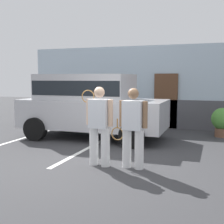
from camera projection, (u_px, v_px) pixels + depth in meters
name	position (u px, v px, depth m)	size (l,w,h in m)	color
ground_plane	(96.00, 164.00, 6.77)	(40.00, 40.00, 0.00)	#38383A
parking_stripe_0	(15.00, 141.00, 9.29)	(0.12, 4.40, 0.01)	silver
parking_stripe_1	(90.00, 147.00, 8.44)	(0.12, 4.40, 0.01)	silver
house_frontage	(151.00, 89.00, 11.92)	(10.26, 0.40, 3.19)	silver
parked_suv	(90.00, 103.00, 9.61)	(4.61, 2.18, 2.05)	#B7B7BC
tennis_player_man	(99.00, 125.00, 6.56)	(0.77, 0.32, 1.74)	white
tennis_player_woman	(133.00, 127.00, 6.36)	(0.89, 0.31, 1.72)	white
potted_plant_by_porch	(223.00, 121.00, 9.86)	(0.73, 0.73, 0.96)	brown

